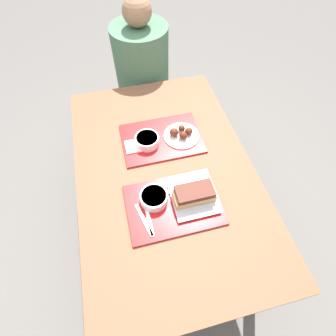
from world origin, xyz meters
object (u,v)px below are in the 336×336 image
(brisket_sandwich_plate, at_px, (194,196))
(bowl_coleslaw_far, at_px, (147,140))
(tray_near, at_px, (173,205))
(tray_far, at_px, (162,139))
(bowl_coleslaw_near, at_px, (154,197))
(person_seated_across, at_px, (142,61))
(wings_plate_far, at_px, (181,134))

(brisket_sandwich_plate, distance_m, bowl_coleslaw_far, 0.41)
(tray_near, relative_size, tray_far, 1.00)
(tray_far, xyz_separation_m, bowl_coleslaw_near, (-0.12, -0.37, 0.03))
(bowl_coleslaw_far, xyz_separation_m, person_seated_across, (0.11, 0.74, -0.02))
(bowl_coleslaw_near, height_order, bowl_coleslaw_far, same)
(bowl_coleslaw_near, bearing_deg, tray_near, -26.57)
(bowl_coleslaw_far, distance_m, person_seated_across, 0.74)
(tray_far, bearing_deg, bowl_coleslaw_far, -167.03)
(tray_near, bearing_deg, brisket_sandwich_plate, 0.40)
(bowl_coleslaw_near, xyz_separation_m, wings_plate_far, (0.23, 0.35, -0.01))
(brisket_sandwich_plate, bearing_deg, tray_near, -179.60)
(tray_near, height_order, person_seated_across, person_seated_across)
(bowl_coleslaw_far, bearing_deg, brisket_sandwich_plate, -70.26)
(tray_near, distance_m, wings_plate_far, 0.42)
(bowl_coleslaw_far, bearing_deg, wings_plate_far, 1.64)
(tray_far, xyz_separation_m, wings_plate_far, (0.11, -0.01, 0.02))
(brisket_sandwich_plate, height_order, wings_plate_far, brisket_sandwich_plate)
(brisket_sandwich_plate, bearing_deg, person_seated_across, 91.55)
(bowl_coleslaw_near, bearing_deg, bowl_coleslaw_far, 83.59)
(bowl_coleslaw_near, distance_m, brisket_sandwich_plate, 0.18)
(tray_far, xyz_separation_m, brisket_sandwich_plate, (0.06, -0.41, 0.04))
(bowl_coleslaw_near, bearing_deg, brisket_sandwich_plate, -12.73)
(tray_near, bearing_deg, person_seated_across, 86.64)
(tray_near, xyz_separation_m, bowl_coleslaw_far, (-0.04, 0.39, 0.03))
(tray_far, bearing_deg, brisket_sandwich_plate, -82.26)
(wings_plate_far, height_order, person_seated_across, person_seated_across)
(tray_far, relative_size, wings_plate_far, 2.21)
(bowl_coleslaw_near, relative_size, wings_plate_far, 0.66)
(tray_far, distance_m, bowl_coleslaw_near, 0.39)
(person_seated_across, bearing_deg, wings_plate_far, -83.57)
(tray_near, relative_size, bowl_coleslaw_near, 3.35)
(wings_plate_far, bearing_deg, tray_far, 172.63)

